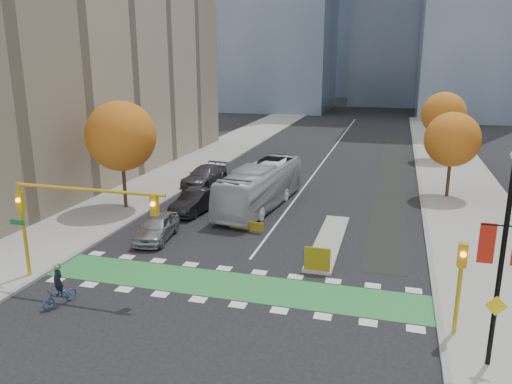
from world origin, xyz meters
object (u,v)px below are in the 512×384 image
Objects in this scene: traffic_signal_east at (460,275)px; cyclist at (59,292)px; tree_west at (121,136)px; hazard_board at (317,259)px; traffic_signal_west at (64,208)px; tree_east_near at (452,140)px; parked_car_b at (195,201)px; tree_east_far at (444,114)px; parked_car_c at (204,176)px; parked_car_a at (157,227)px; bus at (260,186)px; banner_lamppost at (503,253)px.

traffic_signal_east is 1.99× the size of cyclist.
cyclist is (5.00, -14.68, -4.93)m from tree_west.
hazard_board is 0.68× the size of cyclist.
traffic_signal_east is at bearing 0.01° from traffic_signal_west.
tree_east_near reaches higher than parked_car_b.
tree_east_far is 43.61m from traffic_signal_west.
parked_car_c reaches higher than hazard_board.
parked_car_b is at bearing -153.15° from tree_east_near.
traffic_signal_west is (4.07, -12.51, -1.58)m from tree_west.
parked_car_a reaches higher than hazard_board.
tree_east_near is 1.38× the size of parked_car_b.
bus is (-14.68, -22.74, -3.56)m from tree_east_far.
cyclist is 9.28m from parked_car_a.
cyclist is at bearing -66.78° from traffic_signal_west.
tree_east_far reaches higher than parked_car_b.
parked_car_c is (3.11, 8.57, -4.76)m from tree_west.
banner_lamppost is at bearing -91.41° from tree_east_far.
tree_east_far reaches higher than parked_car_c.
parked_car_c is (-12.89, 16.37, 0.06)m from hazard_board.
tree_west is 2.01× the size of traffic_signal_east.
tree_east_far is 1.49× the size of parked_car_b.
traffic_signal_west is 7.91m from parked_car_a.
parked_car_b is at bearing 106.29° from cyclist.
tree_east_near is at bearing 65.80° from hazard_board.
cyclist is 23.33m from parked_car_c.
tree_east_far is (0.50, 16.00, 0.38)m from tree_east_near.
traffic_signal_east is 2.92m from banner_lamppost.
parked_car_c is at bearing 92.61° from traffic_signal_west.
parked_car_b reaches higher than parked_car_a.
banner_lamppost reaches higher than tree_west.
bus is at bearing 127.59° from banner_lamppost.
traffic_signal_west is at bearing -71.98° from tree_west.
banner_lamppost is at bearing -41.71° from parked_car_c.
tree_west reaches higher than hazard_board.
parked_car_b is (0.50, 15.31, 0.16)m from cyclist.
parked_car_c is at bearing 70.06° from tree_west.
bus is (-14.18, -6.74, -3.18)m from tree_east_near.
banner_lamppost reaches higher than parked_car_c.
tree_west is 13.25m from traffic_signal_west.
traffic_signal_east is at bearing -28.97° from parked_car_a.
tree_west reaches higher than parked_car_b.
parked_car_a is (5.35, -5.41, -4.82)m from tree_west.
hazard_board is 10.76m from banner_lamppost.
banner_lamppost is at bearing -63.39° from traffic_signal_east.
tree_east_far is 0.90× the size of traffic_signal_west.
parked_car_c is at bearing 128.21° from hazard_board.
bus is at bearing 119.18° from hazard_board.
hazard_board is 20.84m from parked_car_c.
bus reaches higher than parked_car_a.
traffic_signal_east is at bearing -45.18° from bus.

